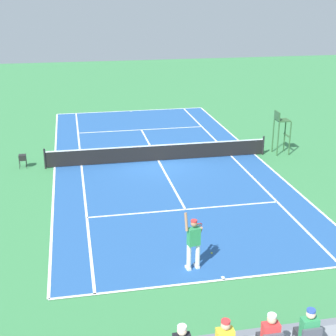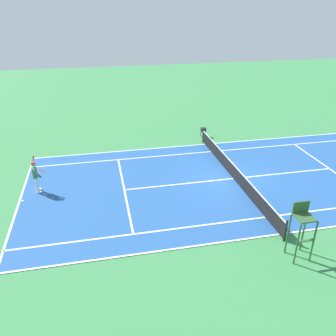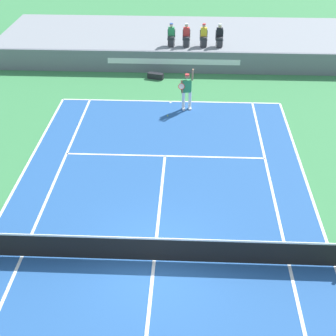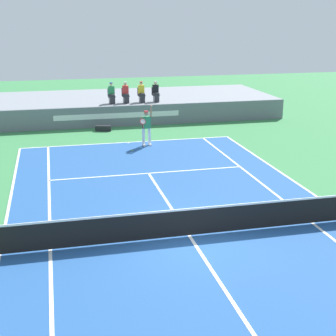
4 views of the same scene
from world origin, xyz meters
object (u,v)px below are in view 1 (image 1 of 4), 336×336
spectator_seated_0 (307,333)px  ball_hopper (22,157)px  umpire_chair (281,127)px  equipment_bag (294,334)px  tennis_ball (212,253)px  tennis_player (194,242)px

spectator_seated_0 → ball_hopper: (7.27, -17.35, -1.29)m
umpire_chair → equipment_bag: umpire_chair is taller
tennis_ball → tennis_player: bearing=43.8°
ball_hopper → umpire_chair: bearing=178.5°
spectator_seated_0 → umpire_chair: 18.27m
tennis_player → ball_hopper: size_ratio=2.98×
tennis_ball → equipment_bag: size_ratio=0.07×
tennis_player → tennis_ball: tennis_player is taller
ball_hopper → tennis_ball: bearing=124.1°
spectator_seated_0 → equipment_bag: spectator_seated_0 is taller
spectator_seated_0 → equipment_bag: 2.75m
ball_hopper → tennis_player: bearing=118.8°
umpire_chair → ball_hopper: (14.00, -0.37, -0.98)m
tennis_player → tennis_ball: 1.56m
equipment_bag → umpire_chair: bearing=-111.7°
spectator_seated_0 → ball_hopper: spectator_seated_0 is taller
equipment_bag → ball_hopper: 17.33m
umpire_chair → equipment_bag: (5.95, 14.97, -1.40)m
tennis_ball → umpire_chair: (-6.85, -10.19, 1.52)m
tennis_ball → ball_hopper: size_ratio=0.10×
tennis_player → tennis_ball: size_ratio=30.63×
spectator_seated_0 → tennis_ball: spectator_seated_0 is taller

